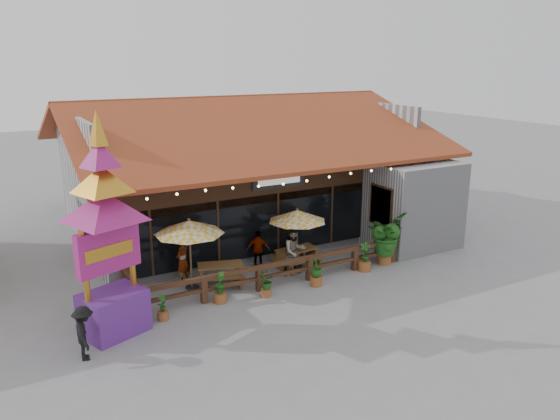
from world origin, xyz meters
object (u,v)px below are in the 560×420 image
thai_sign_tower (105,212)px  umbrella_right (297,216)px  picnic_table_left (220,271)px  picnic_table_right (297,255)px  pedestrian (84,333)px  tropical_plant (385,235)px  umbrella_left (189,227)px

thai_sign_tower → umbrella_right: bearing=14.9°
umbrella_right → picnic_table_left: size_ratio=1.32×
picnic_table_right → pedestrian: size_ratio=1.12×
picnic_table_right → pedestrian: bearing=-159.9°
picnic_table_left → pedestrian: bearing=-150.3°
tropical_plant → pedestrian: (-11.38, -1.71, -0.42)m
picnic_table_left → tropical_plant: (6.34, -1.17, 0.66)m
umbrella_right → picnic_table_right: umbrella_right is taller
umbrella_left → thai_sign_tower: bearing=-147.2°
picnic_table_left → pedestrian: pedestrian is taller
picnic_table_right → tropical_plant: (3.17, -1.29, 0.66)m
umbrella_left → picnic_table_right: size_ratio=1.85×
thai_sign_tower → pedestrian: thai_sign_tower is taller
umbrella_left → tropical_plant: (7.35, -1.32, -1.04)m
umbrella_left → picnic_table_left: umbrella_left is taller
picnic_table_right → pedestrian: 8.75m
umbrella_left → thai_sign_tower: (-3.04, -1.96, 1.43)m
tropical_plant → thai_sign_tower: bearing=-176.5°
thai_sign_tower → pedestrian: 3.24m
umbrella_right → tropical_plant: umbrella_right is taller
umbrella_left → pedestrian: bearing=-143.0°
picnic_table_right → pedestrian: (-8.21, -3.00, 0.24)m
picnic_table_right → thai_sign_tower: 8.11m
picnic_table_left → thai_sign_tower: thai_sign_tower is taller
picnic_table_right → tropical_plant: bearing=-22.2°
picnic_table_left → thai_sign_tower: 5.43m
umbrella_left → pedestrian: 5.25m
picnic_table_right → pedestrian: pedestrian is taller
thai_sign_tower → umbrella_left: bearing=32.8°
umbrella_right → pedestrian: umbrella_right is taller
umbrella_right → thai_sign_tower: thai_sign_tower is taller
picnic_table_right → thai_sign_tower: bearing=-165.1°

